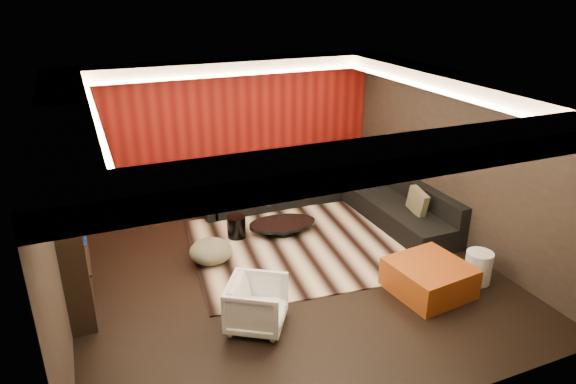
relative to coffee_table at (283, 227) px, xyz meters
name	(u,v)px	position (x,y,z in m)	size (l,w,h in m)	color
floor	(285,274)	(-0.46, -1.24, -0.13)	(6.00, 6.00, 0.02)	black
ceiling	(285,87)	(-0.46, -1.24, 2.69)	(6.00, 6.00, 0.02)	silver
wall_back	(225,133)	(-0.46, 1.77, 1.28)	(6.00, 0.02, 2.80)	black
wall_left	(52,223)	(-3.47, -1.24, 1.28)	(0.02, 6.00, 2.80)	black
wall_right	(457,160)	(2.55, -1.24, 1.28)	(0.02, 6.00, 2.80)	black
red_feature_wall	(225,134)	(-0.46, 1.73, 1.28)	(5.98, 0.05, 2.78)	#6B0C0A
soffit_back	(226,66)	(-0.46, 1.46, 2.57)	(6.00, 0.60, 0.22)	silver
soffit_front	(404,156)	(-0.46, -3.94, 2.57)	(6.00, 0.60, 0.22)	silver
soffit_left	(62,115)	(-3.16, -1.24, 2.57)	(0.60, 4.80, 0.22)	silver
soffit_right	(451,81)	(2.24, -1.24, 2.57)	(0.60, 4.80, 0.22)	silver
cove_back	(232,75)	(-0.46, 1.12, 2.48)	(4.80, 0.08, 0.04)	#FFD899
cove_front	(382,154)	(-0.46, -3.60, 2.48)	(4.80, 0.08, 0.04)	#FFD899
cove_left	(95,120)	(-2.82, -1.24, 2.48)	(0.08, 4.80, 0.04)	#FFD899
cove_right	(432,89)	(1.90, -1.24, 2.48)	(0.08, 4.80, 0.04)	#FFD899
tv_surround	(70,223)	(-3.31, -0.64, 0.98)	(0.30, 2.00, 2.20)	black
tv_screen	(78,197)	(-3.15, -0.64, 1.33)	(0.04, 1.30, 0.80)	black
tv_shelf	(87,248)	(-3.15, -0.64, 0.58)	(0.04, 1.60, 0.04)	black
rug	(315,244)	(0.34, -0.58, -0.11)	(4.00, 3.00, 0.02)	beige
coffee_table	(283,227)	(0.00, 0.00, 0.00)	(1.17, 1.17, 0.20)	black
drum_stool	(236,227)	(-0.79, 0.15, 0.09)	(0.32, 0.32, 0.37)	black
striped_pouf	(211,251)	(-1.41, -0.50, 0.08)	(0.66, 0.66, 0.36)	beige
white_side_table	(478,267)	(2.04, -2.53, 0.12)	(0.38, 0.38, 0.48)	white
orange_ottoman	(429,278)	(1.22, -2.47, 0.10)	(0.99, 0.99, 0.44)	maroon
armchair	(257,304)	(-1.28, -2.28, 0.21)	(0.70, 0.72, 0.65)	white
sectional_sofa	(331,196)	(1.27, 0.63, 0.14)	(3.65, 3.50, 0.75)	black
throw_pillows	(347,178)	(1.56, 0.56, 0.50)	(1.71, 2.77, 0.50)	tan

